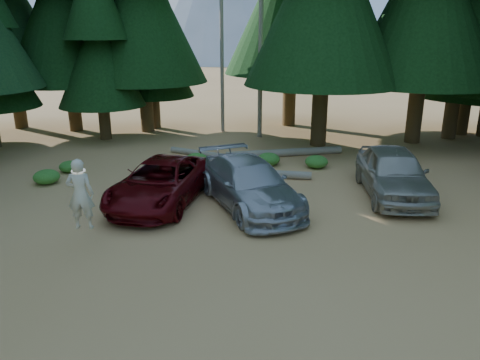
{
  "coord_description": "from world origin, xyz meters",
  "views": [
    {
      "loc": [
        -1.43,
        -10.59,
        5.7
      ],
      "look_at": [
        -0.8,
        3.05,
        1.25
      ],
      "focal_mm": 35.0,
      "sensor_mm": 36.0,
      "label": 1
    }
  ],
  "objects": [
    {
      "name": "red_pickup",
      "position": [
        -3.41,
        4.53,
        0.73
      ],
      "size": [
        3.75,
        5.72,
        1.46
      ],
      "primitive_type": "imported",
      "rotation": [
        0.0,
        0.0,
        -0.27
      ],
      "color": "#53070B",
      "rests_on": "ground"
    },
    {
      "name": "log_right",
      "position": [
        1.62,
        10.35,
        0.18
      ],
      "size": [
        5.51,
        1.22,
        0.35
      ],
      "primitive_type": "cylinder",
      "rotation": [
        0.0,
        1.57,
        0.16
      ],
      "color": "gray",
      "rests_on": "ground"
    },
    {
      "name": "frisbee_player",
      "position": [
        -5.07,
        1.08,
        1.57
      ],
      "size": [
        0.7,
        0.46,
        1.92
      ],
      "rotation": [
        0.0,
        0.0,
        3.15
      ],
      "color": "beige",
      "rests_on": "ground"
    },
    {
      "name": "shrub_center_right",
      "position": [
        2.72,
        8.44,
        0.27
      ],
      "size": [
        0.97,
        0.97,
        0.53
      ],
      "primitive_type": "ellipsoid",
      "color": "#2F6A1F",
      "rests_on": "ground"
    },
    {
      "name": "shrub_far_left",
      "position": [
        -7.64,
        8.3,
        0.23
      ],
      "size": [
        0.84,
        0.84,
        0.46
      ],
      "primitive_type": "ellipsoid",
      "color": "#2F6A1F",
      "rests_on": "ground"
    },
    {
      "name": "snag_back",
      "position": [
        -1.2,
        16.0,
        5.0
      ],
      "size": [
        0.2,
        0.2,
        10.0
      ],
      "primitive_type": "cylinder",
      "color": "gray",
      "rests_on": "ground"
    },
    {
      "name": "shrub_left",
      "position": [
        -2.41,
        9.02,
        0.27
      ],
      "size": [
        0.98,
        0.98,
        0.54
      ],
      "primitive_type": "ellipsoid",
      "color": "#2F6A1F",
      "rests_on": "ground"
    },
    {
      "name": "shrub_right",
      "position": [
        0.72,
        8.93,
        0.27
      ],
      "size": [
        0.98,
        0.98,
        0.54
      ],
      "primitive_type": "ellipsoid",
      "color": "#2F6A1F",
      "rests_on": "ground"
    },
    {
      "name": "shrub_edge_west",
      "position": [
        -8.06,
        6.79,
        0.27
      ],
      "size": [
        0.99,
        0.99,
        0.54
      ],
      "primitive_type": "ellipsoid",
      "color": "#2F6A1F",
      "rests_on": "ground"
    },
    {
      "name": "silver_minivan_center",
      "position": [
        -0.45,
        4.05,
        0.78
      ],
      "size": [
        3.84,
        5.8,
        1.56
      ],
      "primitive_type": "imported",
      "rotation": [
        0.0,
        0.0,
        0.34
      ],
      "color": "#A9ACB2",
      "rests_on": "ground"
    },
    {
      "name": "ground",
      "position": [
        0.0,
        0.0,
        0.0
      ],
      "size": [
        160.0,
        160.0,
        0.0
      ],
      "primitive_type": "plane",
      "color": "tan",
      "rests_on": "ground"
    },
    {
      "name": "forest_belt_north",
      "position": [
        0.0,
        15.0,
        0.0
      ],
      "size": [
        36.0,
        7.0,
        22.0
      ],
      "primitive_type": null,
      "color": "black",
      "rests_on": "ground"
    },
    {
      "name": "log_mid",
      "position": [
        -2.24,
        10.5,
        0.14
      ],
      "size": [
        3.03,
        1.94,
        0.28
      ],
      "primitive_type": "cylinder",
      "rotation": [
        0.0,
        1.57,
        -0.53
      ],
      "color": "gray",
      "rests_on": "ground"
    },
    {
      "name": "silver_minivan_right",
      "position": [
        4.69,
        4.86,
        0.86
      ],
      "size": [
        2.56,
        5.23,
        1.72
      ],
      "primitive_type": "imported",
      "rotation": [
        0.0,
        0.0,
        -0.11
      ],
      "color": "#A7A394",
      "rests_on": "ground"
    },
    {
      "name": "log_left",
      "position": [
        0.04,
        7.25,
        0.16
      ],
      "size": [
        4.36,
        1.23,
        0.31
      ],
      "primitive_type": "cylinder",
      "rotation": [
        0.0,
        1.57,
        -0.21
      ],
      "color": "gray",
      "rests_on": "ground"
    },
    {
      "name": "shrub_center_left",
      "position": [
        -1.56,
        6.95,
        0.35
      ],
      "size": [
        1.27,
        1.27,
        0.7
      ],
      "primitive_type": "ellipsoid",
      "color": "#2F6A1F",
      "rests_on": "ground"
    },
    {
      "name": "snag_front",
      "position": [
        0.8,
        14.5,
        6.0
      ],
      "size": [
        0.24,
        0.24,
        12.0
      ],
      "primitive_type": "cylinder",
      "color": "gray",
      "rests_on": "ground"
    },
    {
      "name": "shrub_far_right",
      "position": [
        6.09,
        7.07,
        0.3
      ],
      "size": [
        1.08,
        1.08,
        0.6
      ],
      "primitive_type": "ellipsoid",
      "color": "#2F6A1F",
      "rests_on": "ground"
    }
  ]
}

